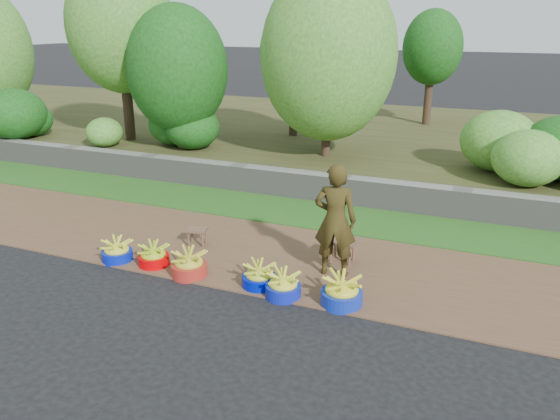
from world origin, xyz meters
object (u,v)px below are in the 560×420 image
at_px(stool_left, 197,232).
at_px(vendor_woman, 335,220).
at_px(basin_f, 342,292).
at_px(stool_right, 343,245).
at_px(basin_b, 154,256).
at_px(basin_a, 117,251).
at_px(basin_d, 259,277).
at_px(basin_c, 189,265).
at_px(basin_e, 283,286).

bearing_deg(stool_left, vendor_woman, -4.08).
xyz_separation_m(basin_f, stool_right, (-0.36, 1.23, 0.11)).
distance_m(basin_b, basin_f, 2.86).
xyz_separation_m(basin_b, stool_right, (2.50, 1.17, 0.13)).
xyz_separation_m(basin_a, basin_f, (3.46, 0.01, 0.02)).
bearing_deg(basin_b, vendor_woman, 16.12).
bearing_deg(basin_a, basin_f, 0.15).
height_order(basin_f, stool_left, basin_f).
relative_size(basin_f, stool_right, 1.36).
relative_size(basin_d, stool_left, 1.32).
xyz_separation_m(basin_a, basin_d, (2.30, 0.05, 0.00)).
xyz_separation_m(basin_a, vendor_woman, (3.11, 0.79, 0.67)).
xyz_separation_m(basin_b, stool_left, (0.20, 0.89, 0.08)).
bearing_deg(basin_b, basin_d, -0.57).
bearing_deg(vendor_woman, stool_right, -98.64).
relative_size(basin_d, basin_f, 0.87).
bearing_deg(stool_right, basin_c, -145.91).
height_order(basin_f, vendor_woman, vendor_woman).
bearing_deg(stool_left, basin_d, -31.21).
bearing_deg(stool_right, stool_left, -173.09).
xyz_separation_m(stool_left, vendor_woman, (2.31, -0.16, 0.58)).
height_order(basin_d, stool_left, basin_d).
xyz_separation_m(basin_b, basin_c, (0.65, -0.09, 0.02)).
bearing_deg(basin_b, stool_right, 25.02).
bearing_deg(stool_left, basin_a, -130.07).
height_order(basin_a, stool_left, basin_a).
bearing_deg(vendor_woman, basin_d, 33.00).
bearing_deg(basin_c, basin_b, 172.57).
xyz_separation_m(basin_f, vendor_woman, (-0.35, 0.78, 0.64)).
distance_m(basin_a, basin_b, 0.61).
relative_size(basin_a, stool_right, 1.17).
bearing_deg(basin_c, basin_d, 3.72).
bearing_deg(basin_c, vendor_woman, 23.56).
bearing_deg(stool_left, stool_right, 6.91).
relative_size(basin_b, basin_e, 0.97).
bearing_deg(stool_left, basin_b, -102.85).
distance_m(basin_e, vendor_woman, 1.17).
distance_m(basin_a, basin_e, 2.70).
height_order(basin_e, vendor_woman, vendor_woman).
distance_m(basin_b, basin_c, 0.66).
bearing_deg(basin_b, basin_c, -7.43).
xyz_separation_m(basin_f, stool_left, (-2.66, 0.95, 0.06)).
bearing_deg(basin_d, basin_a, -178.74).
bearing_deg(basin_a, basin_d, 1.26).
xyz_separation_m(basin_c, stool_left, (-0.45, 0.98, 0.07)).
relative_size(basin_c, basin_d, 1.10).
xyz_separation_m(basin_d, stool_left, (-1.50, 0.91, 0.08)).
distance_m(basin_c, stool_right, 2.24).
height_order(basin_e, basin_f, basin_f).
bearing_deg(basin_d, stool_right, 55.84).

